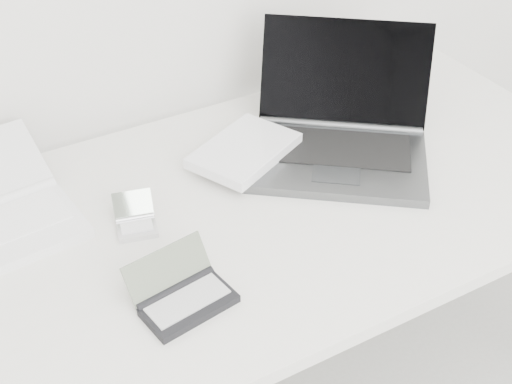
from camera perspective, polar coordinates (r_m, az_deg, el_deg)
desk at (r=1.52m, az=0.24°, el=-2.06°), size 1.60×0.80×0.73m
laptop_large at (r=1.62m, az=5.08°, el=4.32°), size 0.62×0.53×0.25m
pda_silver at (r=1.44m, az=-9.59°, el=-2.39°), size 0.10×0.11×0.06m
palmtop_charcoal at (r=1.27m, az=-5.86°, el=-8.25°), size 0.18×0.15×0.08m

